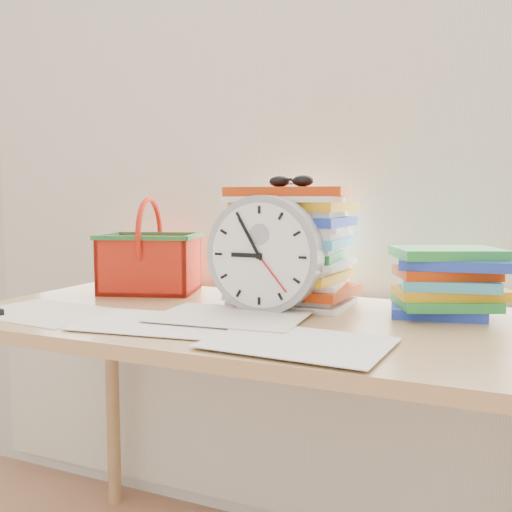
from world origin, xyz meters
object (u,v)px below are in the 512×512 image
at_px(desk, 254,347).
at_px(paper_stack, 290,246).
at_px(basket, 150,246).
at_px(clock, 265,255).
at_px(book_stack, 445,282).

bearing_deg(desk, paper_stack, 83.21).
bearing_deg(basket, desk, -42.64).
bearing_deg(paper_stack, basket, 178.18).
bearing_deg(clock, basket, 160.41).
height_order(desk, book_stack, book_stack).
bearing_deg(book_stack, paper_stack, 179.52).
bearing_deg(book_stack, desk, -156.49).
xyz_separation_m(desk, basket, (-0.42, 0.19, 0.21)).
relative_size(book_stack, basket, 0.98).
bearing_deg(paper_stack, book_stack, -0.48).
xyz_separation_m(desk, clock, (0.01, 0.04, 0.21)).
bearing_deg(desk, clock, 76.69).
xyz_separation_m(paper_stack, clock, (-0.01, -0.14, -0.01)).
height_order(clock, book_stack, clock).
height_order(paper_stack, book_stack, paper_stack).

